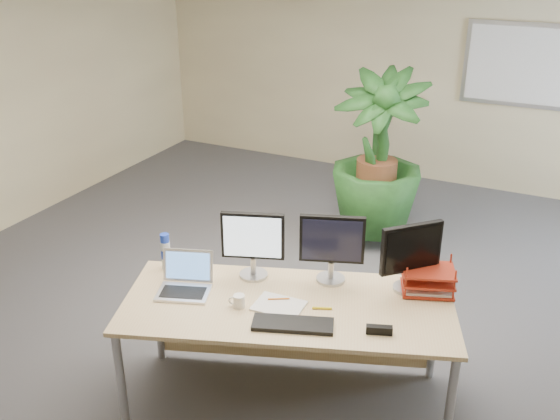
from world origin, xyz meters
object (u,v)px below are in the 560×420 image
at_px(floor_plant, 376,174).
at_px(desk, 290,316).
at_px(monitor_left, 253,241).
at_px(laptop, 185,281).
at_px(monitor_right, 332,244).

bearing_deg(floor_plant, desk, -85.39).
distance_m(floor_plant, monitor_left, 2.39).
relative_size(floor_plant, laptop, 3.64).
xyz_separation_m(desk, monitor_left, (-0.32, 0.10, 0.44)).
xyz_separation_m(monitor_right, laptop, (-0.81, -0.52, -0.21)).
bearing_deg(monitor_left, floor_plant, 87.16).
distance_m(monitor_right, laptop, 0.99).
distance_m(desk, floor_plant, 2.47).
bearing_deg(monitor_right, monitor_left, -160.58).
relative_size(desk, floor_plant, 1.51).
relative_size(desk, monitor_right, 4.77).
relative_size(floor_plant, monitor_right, 3.16).
bearing_deg(monitor_right, desk, -123.50).
height_order(desk, monitor_right, monitor_right).
xyz_separation_m(floor_plant, monitor_left, (-0.12, -2.37, 0.32)).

